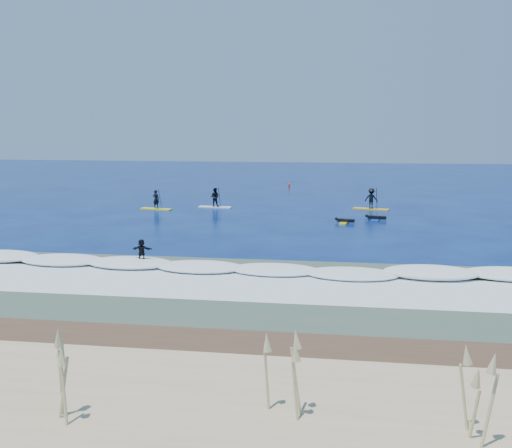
# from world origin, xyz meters

# --- Properties ---
(ground) EXTENTS (160.00, 160.00, 0.00)m
(ground) POSITION_xyz_m (0.00, 0.00, 0.00)
(ground) COLOR #04154C
(ground) RESTS_ON ground
(dune) EXTENTS (90.00, 7.00, 2.00)m
(dune) POSITION_xyz_m (0.00, -27.00, 0.00)
(dune) COLOR tan
(dune) RESTS_ON ground
(wet_sand_strip) EXTENTS (90.00, 5.00, 0.08)m
(wet_sand_strip) POSITION_xyz_m (0.00, -21.50, 0.00)
(wet_sand_strip) COLOR #473021
(wet_sand_strip) RESTS_ON ground
(shallow_water) EXTENTS (90.00, 13.00, 0.01)m
(shallow_water) POSITION_xyz_m (0.00, -14.00, 0.01)
(shallow_water) COLOR #3D5342
(shallow_water) RESTS_ON ground
(breaking_wave) EXTENTS (40.00, 6.00, 0.30)m
(breaking_wave) POSITION_xyz_m (0.00, -10.00, 0.00)
(breaking_wave) COLOR white
(breaking_wave) RESTS_ON ground
(whitewater) EXTENTS (34.00, 5.00, 0.02)m
(whitewater) POSITION_xyz_m (0.00, -13.00, 0.00)
(whitewater) COLOR silver
(whitewater) RESTS_ON ground
(dune_grass) EXTENTS (40.00, 4.00, 1.70)m
(dune_grass) POSITION_xyz_m (0.00, -27.00, 1.85)
(dune_grass) COLOR tan
(dune_grass) RESTS_ON dune
(sup_paddler_left) EXTENTS (3.05, 1.33, 2.08)m
(sup_paddler_left) POSITION_xyz_m (-12.17, 10.71, 0.65)
(sup_paddler_left) COLOR yellow
(sup_paddler_left) RESTS_ON ground
(sup_paddler_center) EXTENTS (3.13, 1.02, 2.16)m
(sup_paddler_center) POSITION_xyz_m (-7.12, 12.66, 0.81)
(sup_paddler_center) COLOR white
(sup_paddler_center) RESTS_ON ground
(sup_paddler_right) EXTENTS (3.33, 1.60, 2.27)m
(sup_paddler_right) POSITION_xyz_m (7.27, 13.45, 0.88)
(sup_paddler_right) COLOR #F0AE1A
(sup_paddler_right) RESTS_ON ground
(prone_paddler_near) EXTENTS (1.56, 2.03, 0.41)m
(prone_paddler_near) POSITION_xyz_m (4.82, 5.78, 0.14)
(prone_paddler_near) COLOR yellow
(prone_paddler_near) RESTS_ON ground
(prone_paddler_far) EXTENTS (1.71, 2.22, 0.45)m
(prone_paddler_far) POSITION_xyz_m (7.33, 7.55, 0.15)
(prone_paddler_far) COLOR #163BA8
(prone_paddler_far) RESTS_ON ground
(wave_surfer) EXTENTS (1.82, 0.51, 1.32)m
(wave_surfer) POSITION_xyz_m (-6.36, -9.76, 0.76)
(wave_surfer) COLOR white
(wave_surfer) RESTS_ON breaking_wave
(marker_buoy) EXTENTS (0.26, 0.26, 0.63)m
(marker_buoy) POSITION_xyz_m (-1.73, 30.88, 0.28)
(marker_buoy) COLOR #FC3816
(marker_buoy) RESTS_ON ground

